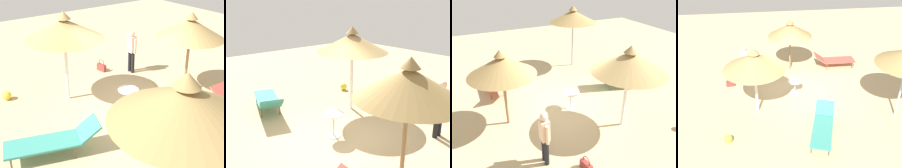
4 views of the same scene
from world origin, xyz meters
The scene contains 9 objects.
ground centered at (0.00, 0.00, -0.05)m, with size 24.00×24.00×0.10m, color tan.
parasol_umbrella_near_right centered at (2.09, -0.03, 2.05)m, with size 2.08×2.08×2.56m.
parasol_umbrella_far_left centered at (-1.24, 1.68, 2.20)m, with size 2.27×2.27×2.71m.
lounge_chair_back centered at (-2.83, -0.53, 0.39)m, with size 2.27×1.32×0.74m.
lounge_chair_center centered at (2.01, -2.26, 0.41)m, with size 0.73×2.04×0.73m.
person_standing_far_right centered at (1.63, 2.13, 0.88)m, with size 0.22×0.46×1.56m.
handbag centered at (0.80, 2.85, 0.15)m, with size 0.18×0.40×0.44m.
side_table_round centered at (-0.19, 0.06, 0.45)m, with size 0.59×0.59×0.65m.
beach_ball centered at (-2.80, 2.72, 0.14)m, with size 0.27×0.27×0.27m, color yellow.
Camera 4 is at (-9.63, 1.52, 6.43)m, focal length 42.43 mm.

